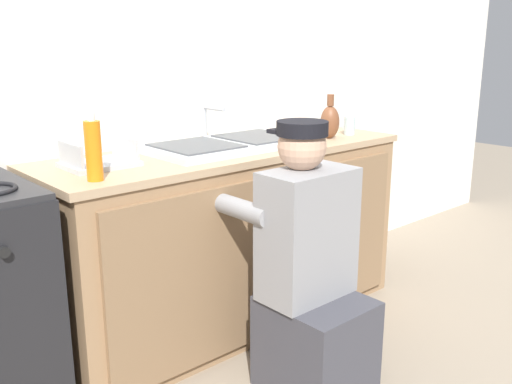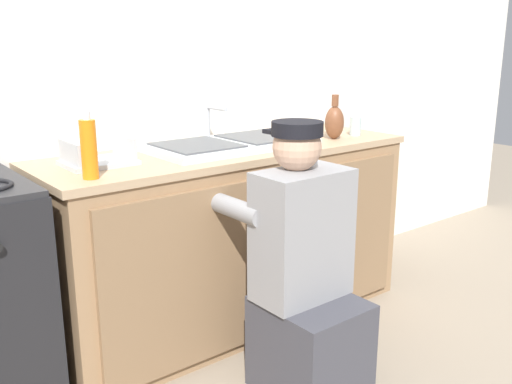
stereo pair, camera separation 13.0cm
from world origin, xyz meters
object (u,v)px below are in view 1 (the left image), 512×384
Objects in this scene: sink_double_basin at (228,144)px; water_glass at (350,126)px; soap_bottle_orange at (93,150)px; plumber_person at (310,282)px; dish_rack_tray at (100,161)px; vase_decorative at (330,121)px.

water_glass is at bearing -9.86° from sink_double_basin.
soap_bottle_orange is at bearing -177.53° from water_glass.
plumber_person is 3.94× the size of dish_rack_tray.
dish_rack_tray is (-1.41, 0.15, -0.03)m from water_glass.
plumber_person is at bearing -148.23° from water_glass.
plumber_person is 4.80× the size of vase_decorative.
vase_decorative reaches higher than sink_double_basin.
plumber_person is (-0.13, -0.67, -0.46)m from sink_double_basin.
plumber_person is at bearing -35.80° from soap_bottle_orange.
soap_bottle_orange reaches higher than sink_double_basin.
soap_bottle_orange is (-0.78, -0.20, 0.09)m from sink_double_basin.
dish_rack_tray is at bearing 174.11° from water_glass.
vase_decorative is (0.57, -0.14, 0.07)m from sink_double_basin.
vase_decorative reaches higher than plumber_person.
water_glass is at bearing 2.62° from vase_decorative.
soap_bottle_orange reaches higher than water_glass.
sink_double_basin is 8.00× the size of water_glass.
soap_bottle_orange is 0.26m from dish_rack_tray.
dish_rack_tray reaches higher than water_glass.
water_glass is 0.36× the size of dish_rack_tray.
sink_double_basin is 3.20× the size of soap_bottle_orange.
vase_decorative is at bearing -13.52° from sink_double_basin.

